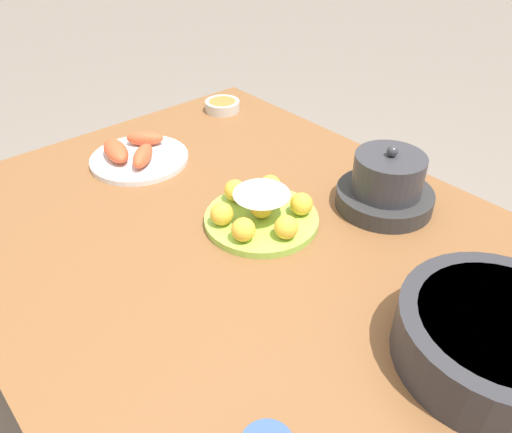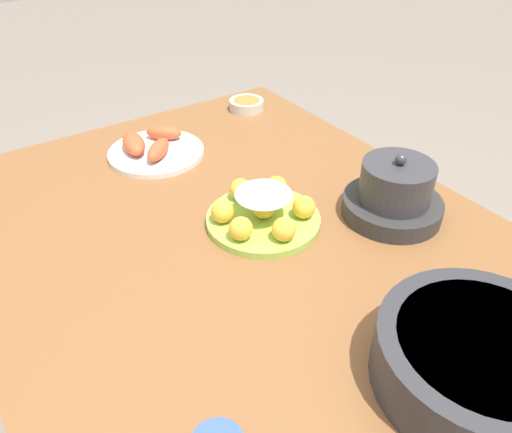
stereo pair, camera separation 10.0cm
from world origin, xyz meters
name	(u,v)px [view 1 (the left image)]	position (x,y,z in m)	size (l,w,h in m)	color
dining_table	(251,272)	(0.00, 0.00, 0.63)	(1.37, 1.02, 0.72)	brown
cake_plate	(261,212)	(-0.04, 0.06, 0.75)	(0.25, 0.25, 0.08)	#99CC4C
serving_bowl	(497,338)	(0.47, 0.09, 0.77)	(0.31, 0.31, 0.09)	#2D2D33
sauce_bowl	(222,105)	(-0.56, 0.36, 0.73)	(0.11, 0.11, 0.03)	beige
seafood_platter	(136,155)	(-0.45, -0.01, 0.74)	(0.25, 0.25, 0.06)	silver
warming_pot	(386,186)	(0.10, 0.31, 0.77)	(0.22, 0.22, 0.15)	#2D2D2D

